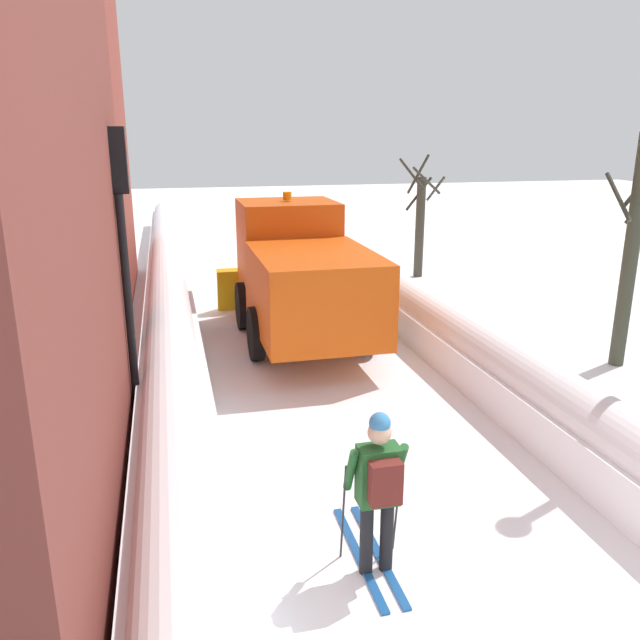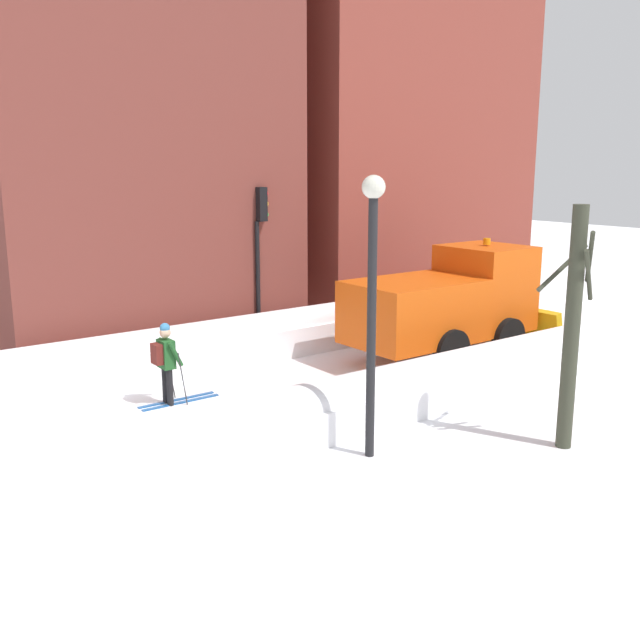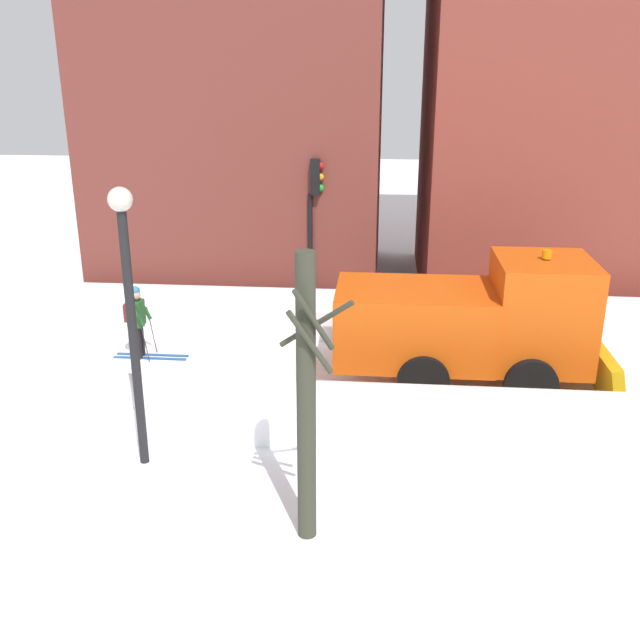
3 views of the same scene
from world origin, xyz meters
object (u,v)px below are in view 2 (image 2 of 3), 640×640
object	(u,v)px
plow_truck	(450,302)
traffic_light_pole	(260,238)
skier	(166,360)
bare_tree_near	(572,326)
street_lamp	(372,282)

from	to	relation	value
plow_truck	traffic_light_pole	distance (m)	5.37
skier	bare_tree_near	xyz separation A→B (m)	(6.60, 4.81, 1.29)
street_lamp	traffic_light_pole	bearing A→B (deg)	162.01
traffic_light_pole	bare_tree_near	size ratio (longest dim) A/B	1.02
street_lamp	bare_tree_near	size ratio (longest dim) A/B	1.11
skier	traffic_light_pole	bearing A→B (deg)	122.01
plow_truck	bare_tree_near	bearing A→B (deg)	-27.95
skier	bare_tree_near	distance (m)	8.27
plow_truck	traffic_light_pole	world-z (taller)	traffic_light_pole
plow_truck	skier	size ratio (longest dim) A/B	3.31
plow_truck	bare_tree_near	world-z (taller)	bare_tree_near
skier	traffic_light_pole	world-z (taller)	traffic_light_pole
skier	street_lamp	distance (m)	5.49
skier	bare_tree_near	bearing A→B (deg)	36.08
bare_tree_near	traffic_light_pole	bearing A→B (deg)	-175.08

